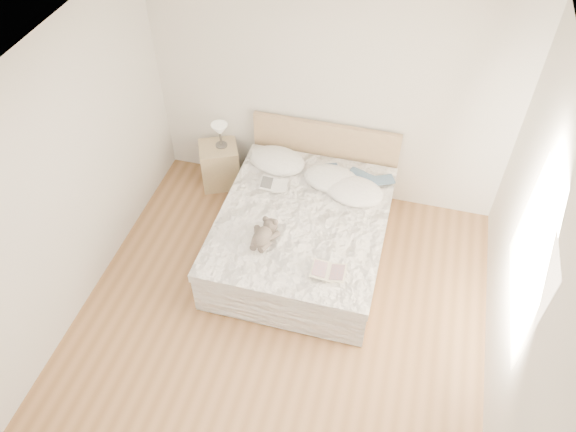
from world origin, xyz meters
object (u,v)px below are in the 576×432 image
object	(u,v)px
photo_book	(274,185)
teddy_bear	(262,241)
table_lamp	(220,131)
childrens_book	(328,272)
bed	(304,229)
nightstand	(220,165)

from	to	relation	value
photo_book	teddy_bear	distance (m)	0.84
table_lamp	childrens_book	size ratio (longest dim) A/B	0.90
bed	childrens_book	bearing A→B (deg)	-61.18
table_lamp	teddy_bear	size ratio (longest dim) A/B	0.90
photo_book	childrens_book	xyz separation A→B (m)	(0.83, -1.02, 0.00)
photo_book	nightstand	bearing A→B (deg)	141.31
photo_book	bed	bearing A→B (deg)	-39.14
photo_book	childrens_book	world-z (taller)	same
teddy_bear	table_lamp	bearing A→B (deg)	129.37
childrens_book	photo_book	bearing A→B (deg)	126.92
nightstand	photo_book	distance (m)	1.06
childrens_book	teddy_bear	xyz separation A→B (m)	(-0.70, 0.19, 0.02)
table_lamp	photo_book	world-z (taller)	table_lamp
childrens_book	teddy_bear	size ratio (longest dim) A/B	1.00
photo_book	teddy_bear	xyz separation A→B (m)	(0.13, -0.83, 0.02)
nightstand	photo_book	xyz separation A→B (m)	(0.85, -0.54, 0.35)
childrens_book	nightstand	bearing A→B (deg)	134.95
nightstand	teddy_bear	world-z (taller)	teddy_bear
childrens_book	teddy_bear	distance (m)	0.73
table_lamp	nightstand	bearing A→B (deg)	-130.68
bed	table_lamp	bearing A→B (deg)	145.55
teddy_bear	nightstand	bearing A→B (deg)	131.03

